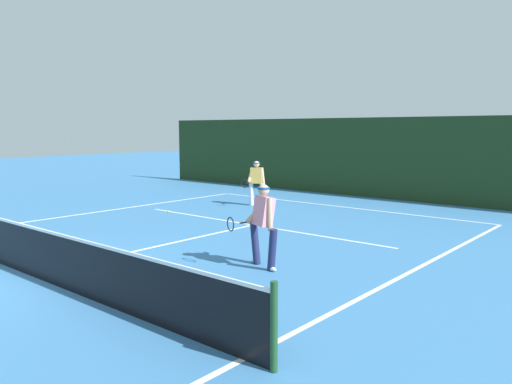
# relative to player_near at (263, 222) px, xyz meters

# --- Properties ---
(ground_plane) EXTENTS (80.00, 80.00, 0.00)m
(ground_plane) POSITION_rel_player_near_xyz_m (-3.05, -3.31, -0.93)
(ground_plane) COLOR teal
(court_line_baseline_far) EXTENTS (10.92, 0.10, 0.01)m
(court_line_baseline_far) POSITION_rel_player_near_xyz_m (-3.05, 7.88, -0.92)
(court_line_baseline_far) COLOR white
(court_line_baseline_far) RESTS_ON ground_plane
(court_line_sideline_right) EXTENTS (0.10, 22.38, 0.01)m
(court_line_sideline_right) POSITION_rel_player_near_xyz_m (2.41, -3.31, -0.92)
(court_line_sideline_right) COLOR white
(court_line_sideline_right) RESTS_ON ground_plane
(court_line_service) EXTENTS (8.90, 0.10, 0.01)m
(court_line_service) POSITION_rel_player_near_xyz_m (-3.05, 3.23, -0.92)
(court_line_service) COLOR white
(court_line_service) RESTS_ON ground_plane
(court_line_centre) EXTENTS (0.10, 6.40, 0.01)m
(court_line_centre) POSITION_rel_player_near_xyz_m (-3.05, -0.11, -0.92)
(court_line_centre) COLOR white
(court_line_centre) RESTS_ON ground_plane
(tennis_net) EXTENTS (11.96, 0.09, 1.07)m
(tennis_net) POSITION_rel_player_near_xyz_m (-3.05, -3.31, -0.43)
(tennis_net) COLOR #1E4723
(tennis_net) RESTS_ON ground_plane
(player_near) EXTENTS (1.08, 0.87, 1.68)m
(player_near) POSITION_rel_player_near_xyz_m (0.00, 0.00, 0.00)
(player_near) COLOR #1E234C
(player_near) RESTS_ON ground_plane
(player_far) EXTENTS (0.68, 0.93, 1.62)m
(player_far) POSITION_rel_player_near_xyz_m (-5.36, 6.12, -0.04)
(player_far) COLOR silver
(player_far) RESTS_ON ground_plane
(tennis_ball) EXTENTS (0.07, 0.07, 0.07)m
(tennis_ball) POSITION_rel_player_near_xyz_m (-6.63, 3.09, -0.89)
(tennis_ball) COLOR #D1E033
(tennis_ball) RESTS_ON ground_plane
(back_fence_windscreen) EXTENTS (23.60, 0.12, 3.22)m
(back_fence_windscreen) POSITION_rel_player_near_xyz_m (-3.05, 10.82, 0.68)
(back_fence_windscreen) COLOR #1E3419
(back_fence_windscreen) RESTS_ON ground_plane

